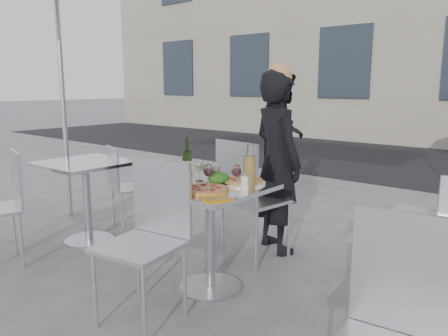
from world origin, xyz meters
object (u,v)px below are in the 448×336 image
Objects in this scene: side_chair_lnear at (3,198)px; sugar_shaker at (245,181)px; chair_near at (150,227)px; wineglass_red_b at (236,171)px; chair_far at (247,191)px; woman_diner at (277,162)px; napkin_right at (216,199)px; wineglass_white_b at (216,168)px; napkin_left at (164,185)px; wineglass_white_a at (200,166)px; side_chair_rnear at (401,328)px; carafe at (249,171)px; main_table at (210,216)px; side_table_right at (448,275)px; wineglass_red_a at (208,171)px; wine_bottle at (187,162)px; side_chair_lfar at (124,181)px; salad_plate at (218,179)px; pizza_far at (242,181)px; side_table_left at (86,184)px; pedestrian_a at (284,128)px; pizza_near at (205,189)px.

sugar_shaker is (1.82, 0.78, 0.26)m from side_chair_lnear.
chair_near is 6.15× the size of wineglass_red_b.
chair_far is 1.09× the size of side_chair_lnear.
napkin_right is (0.35, -1.20, -0.02)m from woman_diner.
wineglass_white_b is 0.71× the size of napkin_left.
wineglass_white_a is 0.54m from napkin_right.
carafe is at bearing 141.92° from side_chair_rnear.
side_chair_lnear is 5.79× the size of wineglass_red_b.
chair_near is (-0.04, -0.50, 0.03)m from main_table.
carafe is 0.41m from wineglass_white_a.
napkin_left is (1.34, 0.50, 0.21)m from side_chair_lnear.
wineglass_red_a is at bearing -178.61° from side_table_right.
wine_bottle is (-0.23, -0.85, 0.09)m from woman_diner.
wineglass_white_b is at bearing -172.44° from side_chair_lfar.
napkin_right is (0.25, -0.32, -0.03)m from salad_plate.
side_table_right is 2.36× the size of pizza_far.
wineglass_red_b is at bearing 2.56° from side_table_left.
wineglass_white_a is 0.71× the size of napkin_left.
chair_near reaches higher than side_table_right.
chair_near is 3.96× the size of napkin_right.
side_table_right is 3.06× the size of napkin_right.
side_chair_lfar is 5.29× the size of wineglass_white_a.
salad_plate is (0.09, -0.88, 0.01)m from woman_diner.
side_chair_rnear is 1.67m from salad_plate.
chair_far reaches higher than pizza_far.
wineglass_white_a is at bearing 58.70° from napkin_left.
wineglass_red_a is (-0.24, -0.13, -0.01)m from carafe.
wineglass_red_a is (-1.48, 0.63, 0.29)m from side_chair_rnear.
chair_near reaches higher than wineglass_red_a.
wineglass_white_a is at bearing 45.08° from side_chair_lnear.
wineglass_white_b is at bearing 160.31° from napkin_right.
main_table is at bearing 118.70° from woman_diner.
wineglass_red_b is at bearing -171.88° from pedestrian_a.
wineglass_red_a is at bearing -30.55° from wineglass_white_a.
chair_near reaches higher than pizza_near.
pizza_far is at bearing 109.18° from wineglass_red_b.
side_table_left is 2.54× the size of wine_bottle.
wine_bottle is at bearing 177.37° from wineglass_red_b.
salad_plate is (1.52, 0.07, 0.25)m from side_table_left.
pedestrian_a reaches higher than side_table_right.
wine_bottle reaches higher than side_chair_lfar.
pedestrian_a reaches higher than side_table_left.
carafe reaches higher than chair_near.
pizza_near is at bearing 35.69° from side_chair_lnear.
side_chair_rnear is 1.55m from wineglass_red_b.
pedestrian_a is (0.08, 2.79, 0.32)m from side_chair_lfar.
wine_bottle is (-0.39, 0.23, 0.10)m from pizza_near.
side_chair_lfar is at bearing 171.53° from pizza_far.
wineglass_red_a is (-0.11, -0.23, 0.09)m from pizza_far.
side_chair_lfar is at bearing 162.81° from wineglass_red_a.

